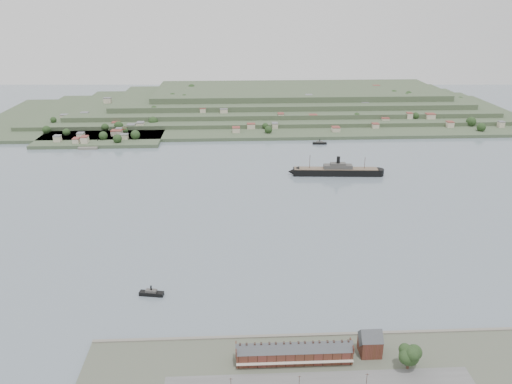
{
  "coord_description": "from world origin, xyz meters",
  "views": [
    {
      "loc": [
        -37.14,
        -359.18,
        164.25
      ],
      "look_at": [
        -18.77,
        30.0,
        11.46
      ],
      "focal_mm": 35.0,
      "sensor_mm": 36.0,
      "label": 1
    }
  ],
  "objects_px": {
    "terrace_row": "(294,353)",
    "gabled_building": "(370,343)",
    "steamship": "(333,171)",
    "fig_tree": "(410,355)",
    "tugboat": "(151,293)"
  },
  "relations": [
    {
      "from": "steamship",
      "to": "gabled_building",
      "type": "bearing_deg",
      "value": -97.23
    },
    {
      "from": "steamship",
      "to": "fig_tree",
      "type": "relative_size",
      "value": 7.25
    },
    {
      "from": "terrace_row",
      "to": "fig_tree",
      "type": "bearing_deg",
      "value": -8.55
    },
    {
      "from": "gabled_building",
      "to": "steamship",
      "type": "bearing_deg",
      "value": 82.77
    },
    {
      "from": "fig_tree",
      "to": "terrace_row",
      "type": "bearing_deg",
      "value": 171.45
    },
    {
      "from": "terrace_row",
      "to": "fig_tree",
      "type": "xyz_separation_m",
      "value": [
        52.9,
        -7.96,
        3.15
      ]
    },
    {
      "from": "terrace_row",
      "to": "steamship",
      "type": "xyz_separation_m",
      "value": [
        71.18,
        269.69,
        -2.64
      ]
    },
    {
      "from": "gabled_building",
      "to": "fig_tree",
      "type": "xyz_separation_m",
      "value": [
        15.4,
        -11.98,
        1.8
      ]
    },
    {
      "from": "steamship",
      "to": "fig_tree",
      "type": "bearing_deg",
      "value": -93.77
    },
    {
      "from": "terrace_row",
      "to": "gabled_building",
      "type": "distance_m",
      "value": 37.74
    },
    {
      "from": "terrace_row",
      "to": "gabled_building",
      "type": "bearing_deg",
      "value": 6.12
    },
    {
      "from": "steamship",
      "to": "tugboat",
      "type": "height_order",
      "value": "steamship"
    },
    {
      "from": "gabled_building",
      "to": "tugboat",
      "type": "xyz_separation_m",
      "value": [
        -114.36,
        59.07,
        -6.6
      ]
    },
    {
      "from": "steamship",
      "to": "tugboat",
      "type": "distance_m",
      "value": 254.17
    },
    {
      "from": "terrace_row",
      "to": "gabled_building",
      "type": "height_order",
      "value": "gabled_building"
    }
  ]
}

